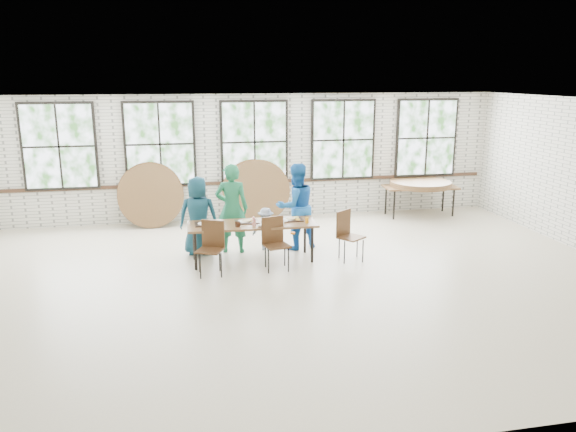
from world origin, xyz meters
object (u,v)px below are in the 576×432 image
dining_table (252,226)px  storage_table (420,188)px  chair_near_left (211,243)px  chair_near_right (275,239)px

dining_table → storage_table: 5.33m
chair_near_left → storage_table: 6.28m
chair_near_left → storage_table: size_ratio=0.51×
storage_table → dining_table: bearing=-144.6°
dining_table → chair_near_right: chair_near_right is taller
chair_near_left → storage_table: (5.39, 3.24, 0.13)m
chair_near_right → storage_table: 5.32m
chair_near_left → chair_near_right: same height
dining_table → storage_table: same height
chair_near_left → chair_near_right: bearing=26.9°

